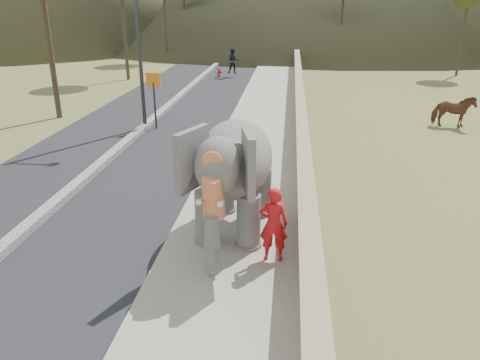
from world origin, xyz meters
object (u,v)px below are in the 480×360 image
(elephant_and_man, at_px, (236,174))
(motorcyclist, at_px, (228,65))
(lamppost, at_px, (144,9))
(cow, at_px, (453,111))

(elephant_and_man, xyz_separation_m, motorcyclist, (-3.30, 23.48, -0.66))
(motorcyclist, bearing_deg, elephant_and_man, -82.00)
(elephant_and_man, bearing_deg, motorcyclist, 98.00)
(lamppost, xyz_separation_m, motorcyclist, (1.41, 14.31, -4.03))
(lamppost, distance_m, motorcyclist, 14.94)
(elephant_and_man, distance_m, motorcyclist, 23.72)
(elephant_and_man, bearing_deg, cow, 52.69)
(cow, xyz_separation_m, elephant_and_man, (-8.23, -10.80, 0.79))
(cow, bearing_deg, elephant_and_man, 148.64)
(lamppost, xyz_separation_m, elephant_and_man, (4.71, -9.17, -3.37))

